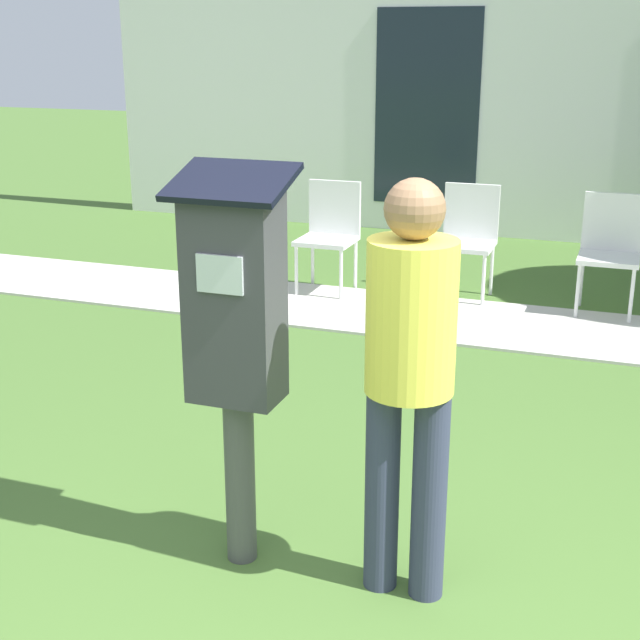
{
  "coord_description": "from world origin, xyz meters",
  "views": [
    {
      "loc": [
        0.77,
        -2.13,
        2.03
      ],
      "look_at": [
        -0.27,
        0.74,
        1.05
      ],
      "focal_mm": 50.0,
      "sensor_mm": 36.0,
      "label": 1
    }
  ],
  "objects_px": {
    "person_standing": "(410,362)",
    "parking_meter": "(235,319)",
    "outdoor_chair_middle": "(468,232)",
    "outdoor_chair_left": "(330,228)",
    "outdoor_chair_right": "(610,244)"
  },
  "relations": [
    {
      "from": "outdoor_chair_middle",
      "to": "person_standing",
      "type": "bearing_deg",
      "value": -88.89
    },
    {
      "from": "outdoor_chair_left",
      "to": "parking_meter",
      "type": "bearing_deg",
      "value": -54.97
    },
    {
      "from": "parking_meter",
      "to": "outdoor_chair_left",
      "type": "distance_m",
      "value": 4.03
    },
    {
      "from": "parking_meter",
      "to": "outdoor_chair_right",
      "type": "height_order",
      "value": "parking_meter"
    },
    {
      "from": "outdoor_chair_right",
      "to": "outdoor_chair_left",
      "type": "bearing_deg",
      "value": -175.92
    },
    {
      "from": "parking_meter",
      "to": "outdoor_chair_left",
      "type": "xyz_separation_m",
      "value": [
        -0.98,
        3.88,
        -0.49
      ]
    },
    {
      "from": "outdoor_chair_middle",
      "to": "outdoor_chair_right",
      "type": "relative_size",
      "value": 1.0
    },
    {
      "from": "person_standing",
      "to": "parking_meter",
      "type": "bearing_deg",
      "value": -152.57
    },
    {
      "from": "person_standing",
      "to": "outdoor_chair_middle",
      "type": "xyz_separation_m",
      "value": [
        -0.56,
        4.09,
        -0.4
      ]
    },
    {
      "from": "outdoor_chair_left",
      "to": "outdoor_chair_middle",
      "type": "bearing_deg",
      "value": 32.23
    },
    {
      "from": "outdoor_chair_left",
      "to": "outdoor_chair_middle",
      "type": "xyz_separation_m",
      "value": [
        1.09,
        0.22,
        0.0
      ]
    },
    {
      "from": "person_standing",
      "to": "outdoor_chair_left",
      "type": "height_order",
      "value": "person_standing"
    },
    {
      "from": "person_standing",
      "to": "outdoor_chair_right",
      "type": "height_order",
      "value": "person_standing"
    },
    {
      "from": "parking_meter",
      "to": "outdoor_chair_middle",
      "type": "xyz_separation_m",
      "value": [
        0.12,
        4.1,
        -0.49
      ]
    },
    {
      "from": "outdoor_chair_left",
      "to": "person_standing",
      "type": "bearing_deg",
      "value": -46.05
    }
  ]
}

